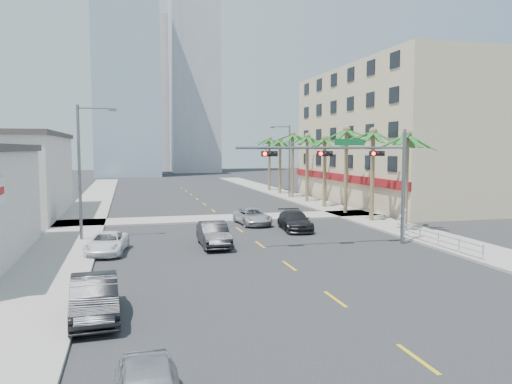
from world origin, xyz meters
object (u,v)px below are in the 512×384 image
car_parked_mid (94,298)px  pedestrian (403,222)px  car_lane_center (252,216)px  traffic_signal_mast (358,166)px  car_parked_far (107,243)px  car_lane_left (214,234)px  car_lane_right (295,221)px

car_parked_mid → pedestrian: (19.70, 12.11, 0.31)m
car_parked_mid → car_lane_center: bearing=58.0°
car_parked_mid → car_lane_center: 23.10m
traffic_signal_mast → car_parked_far: size_ratio=2.48×
car_parked_mid → car_lane_left: bearing=58.4°
traffic_signal_mast → car_lane_left: size_ratio=2.37×
car_lane_left → pedestrian: pedestrian is taller
car_lane_center → car_parked_mid: bearing=-121.8°
car_lane_left → car_lane_right: 8.42m
traffic_signal_mast → pedestrian: bearing=26.0°
car_lane_left → pedestrian: size_ratio=2.52×
car_lane_left → car_lane_right: size_ratio=0.95×
car_lane_center → car_lane_right: car_lane_right is taller
car_parked_far → car_lane_right: (13.41, 5.18, 0.10)m
car_lane_left → car_parked_far: bearing=-175.5°
car_parked_far → car_lane_center: 14.01m
traffic_signal_mast → car_parked_far: 15.91m
car_parked_mid → pedestrian: size_ratio=2.51×
traffic_signal_mast → car_lane_center: traffic_signal_mast is taller
traffic_signal_mast → car_lane_center: bearing=112.0°
car_lane_center → car_parked_far: bearing=-145.1°
traffic_signal_mast → car_lane_right: bearing=104.4°
traffic_signal_mast → car_lane_left: 10.00m
car_lane_left → pedestrian: bearing=0.3°
car_lane_right → traffic_signal_mast: bearing=-69.6°
car_lane_right → pedestrian: size_ratio=2.66×
car_lane_left → car_lane_right: (6.99, 4.69, -0.05)m
car_parked_far → car_parked_mid: bearing=-82.3°
car_parked_far → car_lane_left: 6.44m
car_parked_mid → car_lane_right: car_parked_mid is taller
car_parked_far → car_lane_right: 14.38m
car_lane_left → car_lane_center: (4.57, 8.21, -0.11)m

